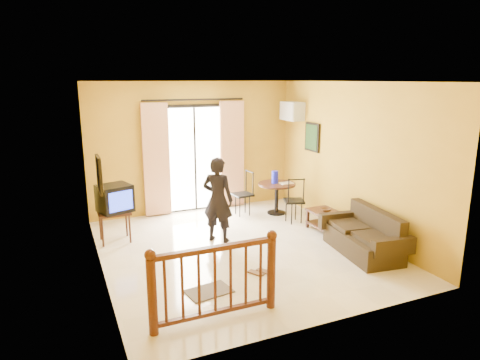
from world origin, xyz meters
name	(u,v)px	position (x,y,z in m)	size (l,w,h in m)	color
ground	(240,249)	(0.00, 0.00, 0.00)	(5.00, 5.00, 0.00)	beige
room_shell	(240,151)	(0.00, 0.00, 1.70)	(5.00, 5.00, 5.00)	white
balcony_door	(195,158)	(0.00, 2.43, 1.19)	(2.25, 0.14, 2.46)	black
tv_table	(114,216)	(-1.90, 1.23, 0.48)	(0.56, 0.46, 0.56)	black
television	(115,198)	(-1.87, 1.23, 0.80)	(0.65, 0.62, 0.48)	black
picture_left	(99,174)	(-2.22, -0.20, 1.55)	(0.05, 0.42, 0.52)	black
dining_table	(277,190)	(1.52, 1.53, 0.52)	(0.80, 0.80, 0.67)	black
water_jug	(275,177)	(1.49, 1.56, 0.80)	(0.14, 0.14, 0.27)	#161AD1
serving_tray	(286,183)	(1.70, 1.43, 0.68)	(0.28, 0.18, 0.02)	#EFE0CC
dining_chairs	(267,218)	(1.18, 1.29, 0.00)	(1.23, 1.32, 0.95)	black
air_conditioner	(292,111)	(2.09, 1.95, 2.15)	(0.31, 0.60, 0.40)	silver
botanical_print	(312,137)	(2.22, 1.30, 1.65)	(0.05, 0.50, 0.60)	black
coffee_table	(328,219)	(1.85, 0.09, 0.26)	(0.49, 0.88, 0.39)	black
bowl	(326,210)	(1.85, 0.17, 0.42)	(0.19, 0.19, 0.06)	#51341B
sofa	(365,237)	(1.85, -0.97, 0.27)	(0.88, 1.62, 0.73)	black
standing_person	(218,200)	(-0.20, 0.53, 0.77)	(0.56, 0.37, 1.53)	black
stair_balustrade	(215,277)	(-1.15, -1.90, 0.56)	(1.63, 0.13, 1.04)	#471E0F
doormat	(209,291)	(-0.99, -1.22, 0.01)	(0.60, 0.40, 0.02)	#5B5149
sandals	(260,272)	(-0.10, -0.98, 0.01)	(0.35, 0.27, 0.03)	#51341B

